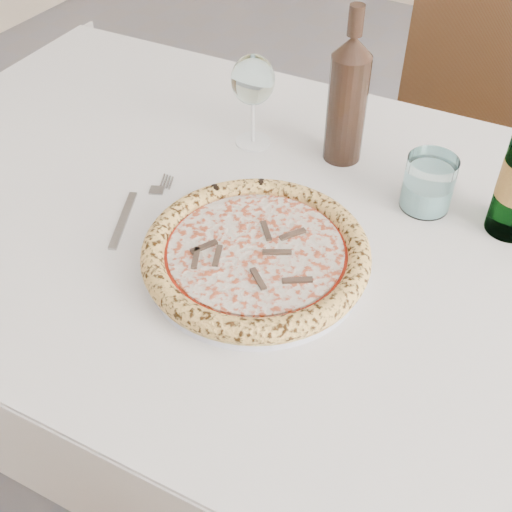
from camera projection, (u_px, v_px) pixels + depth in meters
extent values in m
cube|color=brown|center=(289.00, 239.00, 0.98)|extent=(1.45, 0.88, 0.04)
cube|color=white|center=(289.00, 228.00, 0.96)|extent=(1.51, 0.94, 0.01)
cube|color=white|center=(386.00, 151.00, 1.31)|extent=(1.47, 0.01, 0.22)
cube|color=white|center=(117.00, 503.00, 0.77)|extent=(1.47, 0.01, 0.22)
cylinder|color=brown|center=(128.00, 189.00, 1.69)|extent=(0.06, 0.06, 0.71)
cube|color=brown|center=(420.00, 177.00, 1.57)|extent=(0.46, 0.46, 0.04)
cube|color=brown|center=(481.00, 58.00, 1.49)|extent=(0.38, 0.13, 0.46)
cylinder|color=brown|center=(490.00, 247.00, 1.73)|extent=(0.04, 0.04, 0.43)
cylinder|color=brown|center=(421.00, 311.00, 1.56)|extent=(0.04, 0.04, 0.43)
cylinder|color=brown|center=(391.00, 195.00, 1.90)|extent=(0.04, 0.04, 0.43)
cylinder|color=brown|center=(320.00, 248.00, 1.73)|extent=(0.04, 0.04, 0.43)
cylinder|color=white|center=(256.00, 263.00, 0.89)|extent=(0.30, 0.30, 0.01)
torus|color=white|center=(256.00, 260.00, 0.89)|extent=(0.30, 0.30, 0.01)
cylinder|color=#D0B96E|center=(256.00, 256.00, 0.88)|extent=(0.31, 0.31, 0.01)
torus|color=#EABB62|center=(256.00, 252.00, 0.88)|extent=(0.32, 0.32, 0.03)
cylinder|color=red|center=(256.00, 252.00, 0.88)|extent=(0.26, 0.26, 0.00)
cylinder|color=beige|center=(256.00, 250.00, 0.88)|extent=(0.24, 0.24, 0.00)
cube|color=#322B20|center=(276.00, 255.00, 0.86)|extent=(0.04, 0.01, 0.00)
cube|color=#322B20|center=(291.00, 241.00, 0.88)|extent=(0.03, 0.03, 0.00)
cube|color=#322B20|center=(280.00, 220.00, 0.92)|extent=(0.01, 0.04, 0.00)
cube|color=#322B20|center=(249.00, 231.00, 0.90)|extent=(0.03, 0.03, 0.00)
cube|color=#322B20|center=(222.00, 234.00, 0.89)|extent=(0.04, 0.01, 0.00)
cube|color=#322B20|center=(203.00, 257.00, 0.86)|extent=(0.03, 0.03, 0.00)
cube|color=#322B20|center=(240.00, 266.00, 0.85)|extent=(0.01, 0.04, 0.00)
cube|color=#322B20|center=(268.00, 278.00, 0.83)|extent=(0.03, 0.03, 0.00)
cube|color=gray|center=(124.00, 219.00, 0.97)|extent=(0.07, 0.13, 0.00)
cube|color=gray|center=(156.00, 191.00, 1.02)|extent=(0.03, 0.03, 0.00)
cylinder|color=gray|center=(161.00, 181.00, 1.04)|extent=(0.00, 0.03, 0.00)
cylinder|color=gray|center=(164.00, 182.00, 1.04)|extent=(0.00, 0.03, 0.00)
cylinder|color=gray|center=(167.00, 183.00, 1.04)|extent=(0.00, 0.03, 0.00)
cylinder|color=gray|center=(169.00, 185.00, 1.03)|extent=(0.00, 0.03, 0.00)
cylinder|color=white|center=(253.00, 142.00, 1.13)|extent=(0.06, 0.06, 0.00)
cylinder|color=white|center=(253.00, 120.00, 1.10)|extent=(0.01, 0.01, 0.08)
ellipsoid|color=white|center=(253.00, 80.00, 1.04)|extent=(0.07, 0.07, 0.08)
cylinder|color=white|center=(429.00, 183.00, 0.97)|extent=(0.08, 0.08, 0.09)
cylinder|color=#C6F2FB|center=(426.00, 194.00, 0.98)|extent=(0.07, 0.07, 0.04)
cylinder|color=black|center=(346.00, 109.00, 1.03)|extent=(0.06, 0.06, 0.18)
cone|color=black|center=(353.00, 46.00, 0.96)|extent=(0.06, 0.06, 0.03)
cylinder|color=black|center=(356.00, 20.00, 0.93)|extent=(0.02, 0.02, 0.05)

